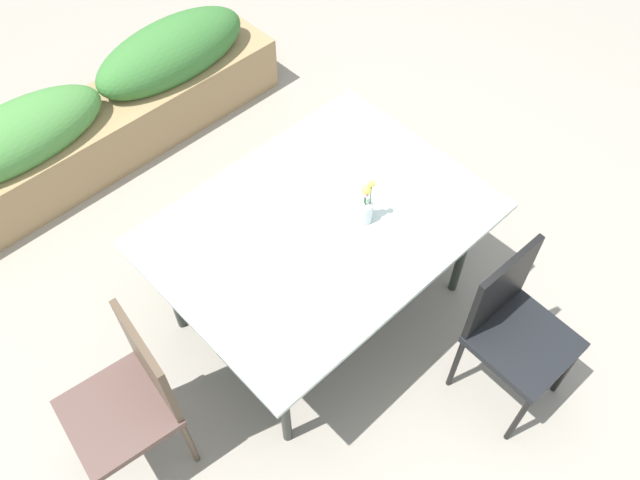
# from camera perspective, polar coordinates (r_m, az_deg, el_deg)

# --- Properties ---
(ground_plane) EXTENTS (12.00, 12.00, 0.00)m
(ground_plane) POSITION_cam_1_polar(r_m,az_deg,el_deg) (3.63, 0.58, -6.97)
(ground_plane) COLOR gray
(dining_table) EXTENTS (1.54, 1.14, 0.75)m
(dining_table) POSITION_cam_1_polar(r_m,az_deg,el_deg) (3.10, -0.00, 0.94)
(dining_table) COLOR #B2C6C1
(dining_table) RESTS_ON ground
(chair_near_right) EXTENTS (0.43, 0.43, 0.93)m
(chair_near_right) POSITION_cam_1_polar(r_m,az_deg,el_deg) (3.12, 16.63, -7.16)
(chair_near_right) COLOR black
(chair_near_right) RESTS_ON ground
(chair_end_left) EXTENTS (0.48, 0.48, 0.95)m
(chair_end_left) POSITION_cam_1_polar(r_m,az_deg,el_deg) (2.95, -16.23, -13.03)
(chair_end_left) COLOR brown
(chair_end_left) RESTS_ON ground
(flower_vase) EXTENTS (0.08, 0.08, 0.27)m
(flower_vase) POSITION_cam_1_polar(r_m,az_deg,el_deg) (3.00, 3.96, 2.89)
(flower_vase) COLOR silver
(flower_vase) RESTS_ON dining_table
(planter_box) EXTENTS (2.44, 0.49, 0.70)m
(planter_box) POSITION_cam_1_polar(r_m,az_deg,el_deg) (4.42, -18.14, 10.62)
(planter_box) COLOR #9E7F56
(planter_box) RESTS_ON ground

